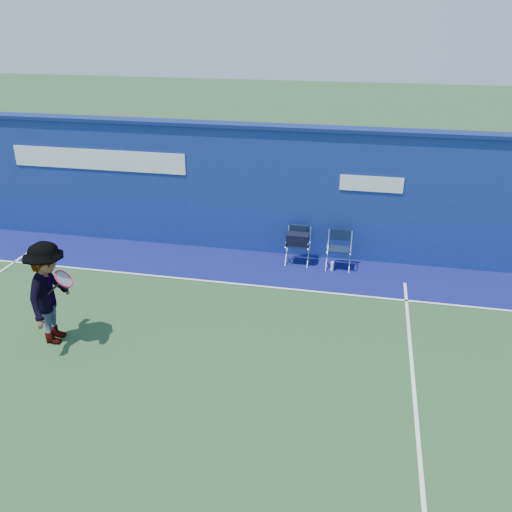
% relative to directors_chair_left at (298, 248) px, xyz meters
% --- Properties ---
extents(ground, '(80.00, 80.00, 0.00)m').
position_rel_directors_chair_left_xyz_m(ground, '(-2.05, -4.57, -0.37)').
color(ground, '#284A27').
rests_on(ground, ground).
extents(stadium_wall, '(24.00, 0.50, 3.08)m').
position_rel_directors_chair_left_xyz_m(stadium_wall, '(-2.06, 0.63, 1.18)').
color(stadium_wall, navy).
rests_on(stadium_wall, ground).
extents(out_of_bounds_strip, '(24.00, 1.80, 0.01)m').
position_rel_directors_chair_left_xyz_m(out_of_bounds_strip, '(-2.05, -0.47, -0.37)').
color(out_of_bounds_strip, '#0D1358').
rests_on(out_of_bounds_strip, ground).
extents(court_lines, '(24.00, 12.00, 0.01)m').
position_rel_directors_chair_left_xyz_m(court_lines, '(-2.05, -3.97, -0.36)').
color(court_lines, white).
rests_on(court_lines, out_of_bounds_strip).
extents(directors_chair_left, '(0.52, 0.48, 0.87)m').
position_rel_directors_chair_left_xyz_m(directors_chair_left, '(0.00, 0.00, 0.00)').
color(directors_chair_left, silver).
rests_on(directors_chair_left, ground).
extents(directors_chair_right, '(0.52, 0.47, 0.87)m').
position_rel_directors_chair_left_xyz_m(directors_chair_right, '(0.96, -0.08, -0.10)').
color(directors_chair_right, silver).
rests_on(directors_chair_right, ground).
extents(water_bottle, '(0.07, 0.07, 0.22)m').
position_rel_directors_chair_left_xyz_m(water_bottle, '(0.83, -0.26, -0.26)').
color(water_bottle, white).
rests_on(water_bottle, ground).
extents(tennis_player, '(1.00, 1.32, 1.90)m').
position_rel_directors_chair_left_xyz_m(tennis_player, '(-3.80, -4.13, 0.58)').
color(tennis_player, '#EA4738').
rests_on(tennis_player, ground).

